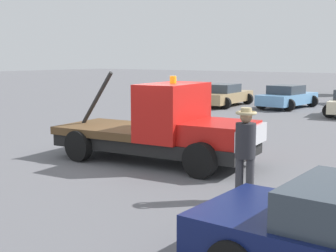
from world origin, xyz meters
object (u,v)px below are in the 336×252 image
tow_truck (165,129)px  person_near_truck (245,146)px  parked_car_tan (224,95)px  parked_car_skyblue (287,97)px  traffic_cone (191,133)px

tow_truck → person_near_truck: 3.89m
parked_car_tan → parked_car_skyblue: bearing=-77.4°
person_near_truck → traffic_cone: person_near_truck is taller
parked_car_tan → parked_car_skyblue: (3.58, 1.10, -0.00)m
parked_car_tan → parked_car_skyblue: size_ratio=1.09×
tow_truck → parked_car_tan: bearing=107.2°
person_near_truck → traffic_cone: 7.12m
tow_truck → parked_car_tan: tow_truck is taller
parked_car_tan → traffic_cone: 12.25m
person_near_truck → parked_car_tan: 19.09m
parked_car_tan → parked_car_skyblue: 3.75m
tow_truck → person_near_truck: (3.41, -1.86, 0.18)m
tow_truck → parked_car_skyblue: bearing=93.7°
parked_car_skyblue → parked_car_tan: bearing=111.4°
person_near_truck → tow_truck: bearing=-127.7°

